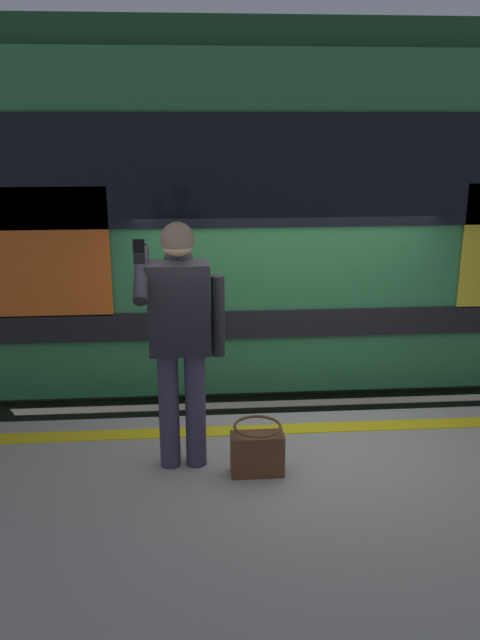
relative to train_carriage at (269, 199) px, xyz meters
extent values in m
plane|color=#4C4742|center=(0.04, 1.86, -2.48)|extent=(25.30, 25.30, 0.00)
cube|color=yellow|center=(0.04, 2.16, -1.51)|extent=(16.53, 0.16, 0.01)
cube|color=slate|center=(0.04, 0.71, -2.40)|extent=(21.93, 0.08, 0.16)
cube|color=slate|center=(0.04, -0.72, -2.40)|extent=(21.93, 0.08, 0.16)
cube|color=#2D723F|center=(0.00, -0.01, -0.10)|extent=(12.16, 2.85, 2.85)
cube|color=#1B4426|center=(0.00, -0.01, 1.44)|extent=(11.92, 2.62, 0.24)
cube|color=black|center=(0.00, 1.43, 0.39)|extent=(11.55, 0.03, 0.90)
cube|color=black|center=(0.00, 1.43, -0.89)|extent=(11.55, 0.03, 0.24)
cube|color=#D85919|center=(2.13, 1.44, -0.25)|extent=(1.32, 0.02, 1.06)
cylinder|color=#383347|center=(0.81, 2.64, -1.10)|extent=(0.14, 0.14, 0.84)
cylinder|color=#383347|center=(0.99, 2.64, -1.10)|extent=(0.14, 0.14, 0.84)
cube|color=black|center=(0.90, 2.64, -0.38)|extent=(0.40, 0.24, 0.60)
sphere|color=black|center=(0.90, 2.48, -0.10)|extent=(0.20, 0.20, 0.20)
sphere|color=tan|center=(0.90, 2.64, 0.07)|extent=(0.22, 0.22, 0.22)
cylinder|color=black|center=(0.65, 2.64, -0.44)|extent=(0.09, 0.09, 0.54)
cylinder|color=black|center=(1.13, 2.72, -0.13)|extent=(0.09, 0.42, 0.33)
cube|color=black|center=(1.13, 2.82, 0.03)|extent=(0.07, 0.02, 0.15)
cube|color=#59331E|center=(0.40, 2.80, -1.37)|extent=(0.36, 0.16, 0.29)
torus|color=#59331E|center=(0.40, 2.80, -1.17)|extent=(0.33, 0.33, 0.02)
camera|label=1|loc=(0.82, 6.77, 0.81)|focal=37.03mm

